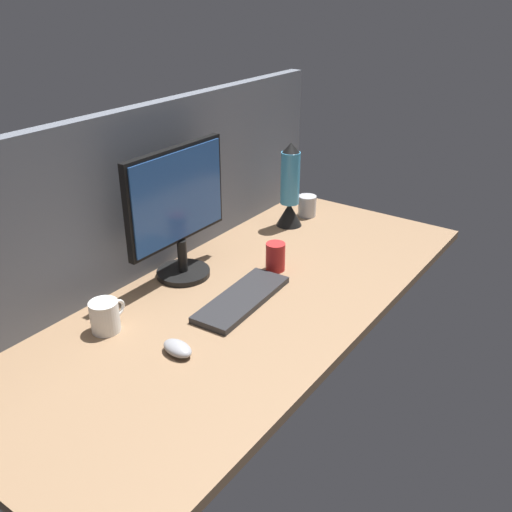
% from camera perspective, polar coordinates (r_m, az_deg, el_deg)
% --- Properties ---
extents(ground_plane, '(1.80, 0.80, 0.03)m').
position_cam_1_polar(ground_plane, '(1.80, -1.34, -4.40)').
color(ground_plane, '#8C6B4C').
extents(cubicle_wall_back, '(1.80, 0.05, 0.55)m').
position_cam_1_polar(cubicle_wall_back, '(1.91, -10.59, 6.61)').
color(cubicle_wall_back, '#565B66').
rests_on(cubicle_wall_back, ground_plane).
extents(monitor, '(0.43, 0.18, 0.44)m').
position_cam_1_polar(monitor, '(1.83, -7.90, 4.87)').
color(monitor, black).
rests_on(monitor, ground_plane).
extents(keyboard, '(0.38, 0.15, 0.02)m').
position_cam_1_polar(keyboard, '(1.76, -1.42, -4.34)').
color(keyboard, '#262628').
rests_on(keyboard, ground_plane).
extents(mouse, '(0.07, 0.10, 0.03)m').
position_cam_1_polar(mouse, '(1.54, -7.92, -9.20)').
color(mouse, '#99999E').
rests_on(mouse, ground_plane).
extents(mug_steel, '(0.08, 0.08, 0.09)m').
position_cam_1_polar(mug_steel, '(2.39, 5.18, 5.06)').
color(mug_steel, '#B2B2B7').
rests_on(mug_steel, ground_plane).
extents(mug_red_plastic, '(0.07, 0.07, 0.10)m').
position_cam_1_polar(mug_red_plastic, '(1.93, 1.97, -0.07)').
color(mug_red_plastic, red).
rests_on(mug_red_plastic, ground_plane).
extents(mug_ceramic_white, '(0.12, 0.08, 0.09)m').
position_cam_1_polar(mug_ceramic_white, '(1.66, -14.96, -5.88)').
color(mug_ceramic_white, white).
rests_on(mug_ceramic_white, ground_plane).
extents(lava_lamp, '(0.10, 0.10, 0.34)m').
position_cam_1_polar(lava_lamp, '(2.25, 3.43, 6.50)').
color(lava_lamp, black).
rests_on(lava_lamp, ground_plane).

